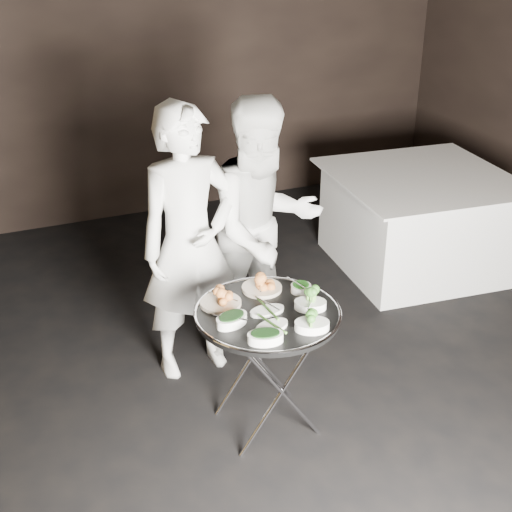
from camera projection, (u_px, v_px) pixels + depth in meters
name	position (u px, v px, depth m)	size (l,w,h in m)	color
floor	(306.00, 464.00, 3.63)	(6.00, 7.00, 0.05)	black
wall_back	(119.00, 44.00, 5.86)	(6.00, 0.05, 3.00)	black
tray_stand	(267.00, 365.00, 3.71)	(0.47, 0.40, 0.69)	silver
serving_tray	(268.00, 313.00, 3.57)	(0.74, 0.74, 0.04)	black
potato_plate_a	(221.00, 299.00, 3.62)	(0.21, 0.21, 0.08)	beige
potato_plate_b	(262.00, 284.00, 3.76)	(0.21, 0.21, 0.08)	beige
greens_bowl	(301.00, 287.00, 3.74)	(0.11, 0.11, 0.06)	white
asparagus_plate_a	(267.00, 310.00, 3.55)	(0.19, 0.11, 0.04)	white
asparagus_plate_b	(272.00, 325.00, 3.42)	(0.20, 0.14, 0.04)	white
spinach_bowl_a	(232.00, 319.00, 3.45)	(0.20, 0.16, 0.07)	white
spinach_bowl_b	(265.00, 336.00, 3.31)	(0.19, 0.15, 0.07)	white
broccoli_bowl_a	(310.00, 303.00, 3.58)	(0.20, 0.17, 0.07)	white
broccoli_bowl_b	(312.00, 324.00, 3.41)	(0.20, 0.17, 0.07)	white
serving_utensils	(265.00, 297.00, 3.61)	(0.57, 0.41, 0.01)	silver
waiter_left	(189.00, 244.00, 4.02)	(0.59, 0.39, 1.63)	silver
waiter_right	(264.00, 229.00, 4.25)	(0.78, 0.61, 1.60)	silver
dining_table	(418.00, 221.00, 5.42)	(1.29, 1.29, 0.73)	white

